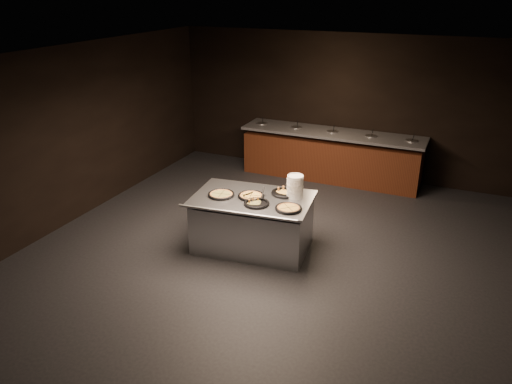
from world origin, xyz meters
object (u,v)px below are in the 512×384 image
Objects in this scene: plate_stack at (295,186)px; pan_cheese_whole at (251,196)px; serving_counter at (253,223)px; pan_veggie_whole at (221,194)px.

pan_cheese_whole is (-0.60, -0.26, -0.15)m from plate_stack.
plate_stack is 0.86× the size of pan_cheese_whole.
pan_veggie_whole is at bearing -170.22° from serving_counter.
pan_cheese_whole is (0.43, 0.13, -0.00)m from pan_veggie_whole.
pan_veggie_whole is at bearing -159.05° from plate_stack.
serving_counter is 0.46m from pan_cheese_whole.
plate_stack reaches higher than pan_cheese_whole.
pan_cheese_whole reaches higher than serving_counter.
plate_stack is 0.67m from pan_cheese_whole.
serving_counter is at bearing 1.55° from pan_cheese_whole.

